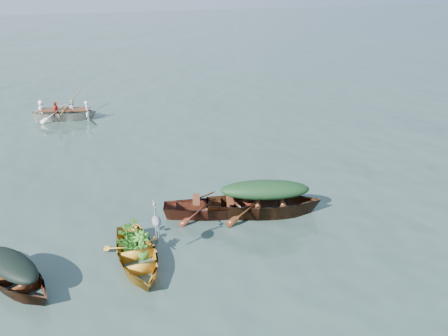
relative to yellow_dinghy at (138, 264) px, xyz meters
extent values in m
plane|color=#344942|center=(2.83, -0.16, 0.00)|extent=(140.00, 140.00, 0.00)
imported|color=orange|center=(0.00, 0.00, 0.00)|extent=(1.66, 3.41, 0.90)
imported|color=#482610|center=(-2.74, 0.02, 0.00)|extent=(3.03, 3.59, 0.85)
imported|color=#462910|center=(3.86, 1.28, 0.00)|extent=(4.89, 2.62, 1.11)
imported|color=#531C14|center=(2.41, 1.67, 0.00)|extent=(4.16, 2.18, 0.90)
imported|color=silver|center=(-1.83, 12.34, 0.00)|extent=(4.36, 2.16, 0.99)
ellipsoid|color=black|center=(-2.74, 0.02, 0.63)|extent=(1.67, 1.98, 0.40)
ellipsoid|color=#183A1B|center=(3.86, 1.28, 0.81)|extent=(2.69, 1.44, 0.52)
imported|color=#2B661A|center=(-0.01, 0.55, 0.75)|extent=(0.76, 0.95, 0.60)
imported|color=white|center=(-1.83, 12.34, 0.88)|extent=(3.11, 1.75, 0.76)
camera|label=1|loc=(-0.60, -8.96, 6.57)|focal=35.00mm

